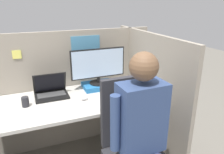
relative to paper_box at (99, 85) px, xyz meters
The scene contains 12 objects.
cubicle_panel_back 0.41m from the paper_box, 151.26° to the left, with size 2.09×0.05×1.35m.
cubicle_panel_right 0.55m from the paper_box, 30.65° to the right, with size 0.04×1.39×1.35m.
desk 0.45m from the paper_box, 150.39° to the right, with size 1.59×0.74×0.74m.
paper_box is the anchor object (origin of this frame).
monitor 0.23m from the paper_box, 90.00° to the left, with size 0.59×0.20×0.39m.
laptop 0.52m from the paper_box, behind, with size 0.32×0.24×0.24m.
mouse 0.34m from the paper_box, 132.62° to the right, with size 0.07×0.04×0.03m.
stapler 0.46m from the paper_box, 34.90° to the right, with size 0.05×0.16×0.05m.
carrot_toy 0.45m from the paper_box, 93.12° to the right, with size 0.04×0.13×0.04m.
office_chair 0.85m from the paper_box, 89.50° to the right, with size 0.52×0.56×1.08m.
person 1.00m from the paper_box, 89.74° to the right, with size 0.48×0.45×1.34m.
pen_cup 0.79m from the paper_box, 166.68° to the right, with size 0.06×0.06×0.09m.
Camera 1 is at (-0.35, -1.57, 1.65)m, focal length 35.00 mm.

